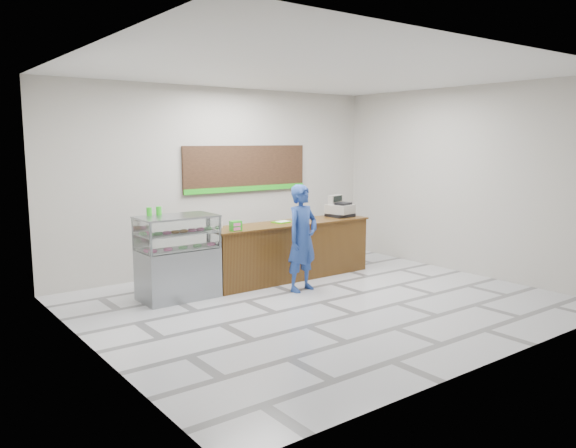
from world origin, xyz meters
TOP-DOWN VIEW (x-y plane):
  - floor at (0.00, 0.00)m, footprint 7.00×7.00m
  - back_wall at (0.00, 3.00)m, footprint 7.00×0.00m
  - ceiling at (0.00, 0.00)m, footprint 7.00×7.00m
  - sales_counter at (0.55, 1.55)m, footprint 3.26×0.76m
  - display_case at (-1.67, 1.55)m, footprint 1.22×0.72m
  - menu_board at (0.55, 2.96)m, footprint 2.80×0.06m
  - cash_register at (1.81, 1.60)m, footprint 0.53×0.55m
  - card_terminal at (1.85, 1.55)m, footprint 0.10×0.18m
  - serving_tray at (0.45, 1.63)m, footprint 0.36×0.28m
  - napkin_box at (-0.95, 1.61)m, footprint 0.19×0.19m
  - straw_cup at (-0.78, 1.73)m, footprint 0.07×0.07m
  - promo_box at (-0.73, 1.32)m, footprint 0.19×0.13m
  - donut_decal at (0.64, 1.54)m, footprint 0.17×0.17m
  - green_cup_left at (-2.01, 1.82)m, footprint 0.08×0.08m
  - green_cup_right at (-1.85, 1.81)m, footprint 0.09×0.09m
  - customer at (0.21, 0.74)m, footprint 0.72×0.54m

SIDE VIEW (x-z plane):
  - floor at x=0.00m, z-range 0.00..0.00m
  - sales_counter at x=0.55m, z-range 0.00..1.03m
  - display_case at x=-1.67m, z-range 0.01..1.34m
  - customer at x=0.21m, z-range 0.00..1.78m
  - donut_decal at x=0.64m, z-range 1.03..1.03m
  - serving_tray at x=0.45m, z-range 1.03..1.05m
  - card_terminal at x=1.85m, z-range 1.03..1.07m
  - straw_cup at x=-0.78m, z-range 1.03..1.14m
  - napkin_box at x=-0.95m, z-range 1.03..1.16m
  - promo_box at x=-0.73m, z-range 1.03..1.19m
  - cash_register at x=1.81m, z-range 0.98..1.39m
  - green_cup_left at x=-2.01m, z-range 1.33..1.46m
  - green_cup_right at x=-1.85m, z-range 1.33..1.46m
  - back_wall at x=0.00m, z-range -1.75..5.25m
  - menu_board at x=0.55m, z-range 1.48..2.38m
  - ceiling at x=0.00m, z-range 3.50..3.50m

